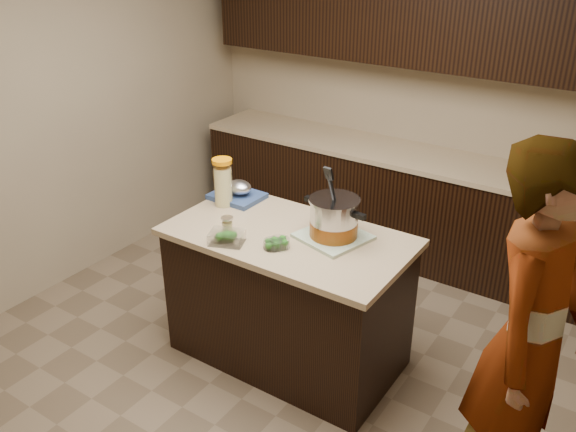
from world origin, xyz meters
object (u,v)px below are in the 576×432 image
at_px(person, 530,343).
at_px(lemonade_pitcher, 223,184).
at_px(stock_pot, 334,220).
at_px(island, 288,297).

bearing_deg(person, lemonade_pitcher, 86.65).
distance_m(lemonade_pitcher, person, 2.10).
height_order(lemonade_pitcher, person, person).
bearing_deg(person, stock_pot, 79.56).
bearing_deg(person, island, 86.43).
distance_m(stock_pot, lemonade_pitcher, 0.83).
xyz_separation_m(lemonade_pitcher, person, (2.06, -0.42, -0.12)).
relative_size(lemonade_pitcher, person, 0.17).
bearing_deg(lemonade_pitcher, island, -10.89).
bearing_deg(lemonade_pitcher, stock_pot, -0.38).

